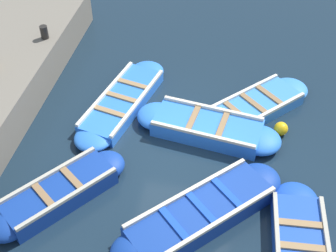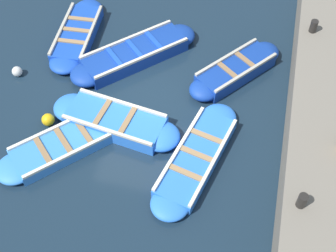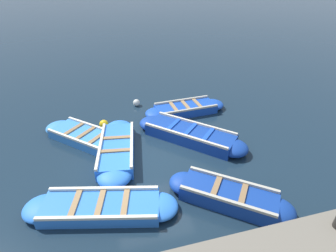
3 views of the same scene
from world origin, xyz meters
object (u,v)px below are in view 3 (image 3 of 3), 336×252
boat_broadside (190,135)px  boat_tucked (101,207)px  boat_bow_out (229,196)px  buoy_yellow_far (136,103)px  boat_inner_gap (117,149)px  boat_centre (185,109)px  boat_outer_left (86,137)px  buoy_orange_near (104,124)px

boat_broadside → boat_tucked: size_ratio=0.91×
boat_bow_out → buoy_yellow_far: 6.08m
boat_tucked → buoy_yellow_far: 5.68m
boat_inner_gap → buoy_yellow_far: boat_inner_gap is taller
boat_inner_gap → boat_centre: (-2.10, 2.94, -0.03)m
boat_bow_out → boat_inner_gap: boat_bow_out is taller
boat_bow_out → boat_centre: bearing=174.7°
boat_outer_left → boat_bow_out: size_ratio=1.07×
boat_outer_left → boat_bow_out: 5.07m
buoy_orange_near → boat_bow_out: bearing=32.6°
boat_outer_left → buoy_yellow_far: bearing=136.8°
boat_tucked → buoy_orange_near: size_ratio=11.63×
boat_outer_left → boat_bow_out: (3.72, 3.44, 0.05)m
boat_bow_out → boat_tucked: 3.12m
boat_inner_gap → buoy_yellow_far: bearing=160.8°
buoy_yellow_far → boat_tucked: bearing=-17.4°
boat_inner_gap → boat_tucked: boat_inner_gap is taller
boat_centre → boat_tucked: (4.31, -3.53, -0.02)m
boat_centre → boat_inner_gap: bearing=-54.4°
boat_bow_out → boat_centre: boat_bow_out is taller
buoy_orange_near → buoy_yellow_far: buoy_orange_near is taller
boat_centre → buoy_yellow_far: boat_centre is taller
boat_bow_out → buoy_yellow_far: bearing=-166.9°
boat_outer_left → boat_centre: boat_centre is taller
boat_broadside → boat_tucked: 3.88m
buoy_orange_near → boat_outer_left: bearing=-42.4°
buoy_yellow_far → boat_outer_left: bearing=-43.2°
boat_inner_gap → buoy_orange_near: bearing=-169.4°
boat_bow_out → buoy_yellow_far: (-5.92, -1.38, -0.06)m
boat_bow_out → buoy_orange_near: bearing=-147.4°
boat_outer_left → boat_bow_out: bearing=42.8°
boat_broadside → buoy_orange_near: bearing=-118.4°
boat_inner_gap → buoy_orange_near: size_ratio=10.87×
boat_outer_left → buoy_orange_near: (-0.69, 0.63, 0.01)m
buoy_orange_near → boat_inner_gap: bearing=10.6°
boat_centre → boat_tucked: bearing=-39.3°
boat_tucked → buoy_orange_near: 3.92m
boat_outer_left → boat_tucked: size_ratio=0.83×
boat_broadside → boat_centre: bearing=166.3°
boat_outer_left → boat_tucked: (3.22, 0.36, -0.00)m
boat_centre → buoy_yellow_far: size_ratio=11.81×
boat_inner_gap → boat_tucked: (2.21, -0.58, -0.05)m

